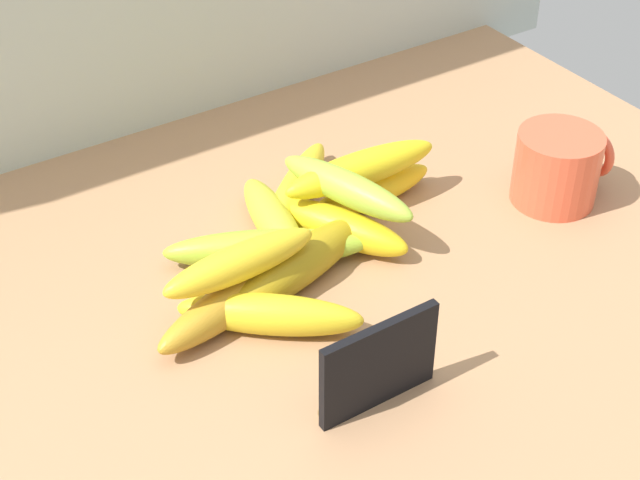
# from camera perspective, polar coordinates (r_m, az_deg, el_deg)

# --- Properties ---
(counter_top) EXTENTS (1.10, 0.76, 0.03)m
(counter_top) POSITION_cam_1_polar(r_m,az_deg,el_deg) (0.91, -1.24, -5.24)
(counter_top) COLOR #A67A54
(counter_top) RESTS_ON ground
(chalkboard_sign) EXTENTS (0.11, 0.02, 0.08)m
(chalkboard_sign) POSITION_cam_1_polar(r_m,az_deg,el_deg) (0.80, 3.10, -7.51)
(chalkboard_sign) COLOR black
(chalkboard_sign) RESTS_ON counter_top
(coffee_mug) EXTENTS (0.10, 0.09, 0.08)m
(coffee_mug) POSITION_cam_1_polar(r_m,az_deg,el_deg) (1.06, 13.62, 4.12)
(coffee_mug) COLOR #E45739
(coffee_mug) RESTS_ON counter_top
(banana_0) EXTENTS (0.17, 0.15, 0.03)m
(banana_0) POSITION_cam_1_polar(r_m,az_deg,el_deg) (1.03, -1.50, 2.74)
(banana_0) COLOR yellow
(banana_0) RESTS_ON counter_top
(banana_1) EXTENTS (0.20, 0.09, 0.04)m
(banana_1) POSITION_cam_1_polar(r_m,az_deg,el_deg) (0.90, -4.65, -3.24)
(banana_1) COLOR #BC8A23
(banana_1) RESTS_ON counter_top
(banana_2) EXTENTS (0.15, 0.14, 0.04)m
(banana_2) POSITION_cam_1_polar(r_m,az_deg,el_deg) (0.88, -2.91, -4.32)
(banana_2) COLOR yellow
(banana_2) RESTS_ON counter_top
(banana_3) EXTENTS (0.19, 0.13, 0.04)m
(banana_3) POSITION_cam_1_polar(r_m,az_deg,el_deg) (0.95, -3.15, -0.48)
(banana_3) COLOR #9ABE2F
(banana_3) RESTS_ON counter_top
(banana_4) EXTENTS (0.07, 0.16, 0.04)m
(banana_4) POSITION_cam_1_polar(r_m,az_deg,el_deg) (0.98, -2.66, 1.03)
(banana_4) COLOR gold
(banana_4) RESTS_ON counter_top
(banana_5) EXTENTS (0.16, 0.04, 0.03)m
(banana_5) POSITION_cam_1_polar(r_m,az_deg,el_deg) (1.03, 2.84, 2.76)
(banana_5) COLOR yellow
(banana_5) RESTS_ON counter_top
(banana_6) EXTENTS (0.10, 0.15, 0.04)m
(banana_6) POSITION_cam_1_polar(r_m,az_deg,el_deg) (0.98, 1.12, 0.76)
(banana_6) COLOR yellow
(banana_6) RESTS_ON counter_top
(banana_7) EXTENTS (0.20, 0.09, 0.04)m
(banana_7) POSITION_cam_1_polar(r_m,az_deg,el_deg) (0.92, -1.41, -1.53)
(banana_7) COLOR #A68716
(banana_7) RESTS_ON counter_top
(banana_8) EXTENTS (0.18, 0.04, 0.04)m
(banana_8) POSITION_cam_1_polar(r_m,az_deg,el_deg) (1.00, 2.39, 4.14)
(banana_8) COLOR yellow
(banana_8) RESTS_ON banana_5
(banana_9) EXTENTS (0.16, 0.04, 0.03)m
(banana_9) POSITION_cam_1_polar(r_m,az_deg,el_deg) (0.88, -4.64, -1.30)
(banana_9) COLOR yellow
(banana_9) RESTS_ON banana_1
(banana_10) EXTENTS (0.08, 0.16, 0.03)m
(banana_10) POSITION_cam_1_polar(r_m,az_deg,el_deg) (0.97, 1.55, 3.03)
(banana_10) COLOR #9EBE39
(banana_10) RESTS_ON banana_6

